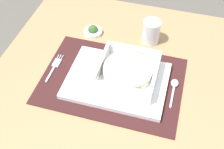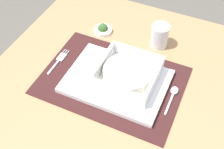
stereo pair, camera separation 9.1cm
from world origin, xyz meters
The scene contains 9 objects.
dining_table centered at (0.00, 0.00, 0.63)m, with size 0.84×0.78×0.75m.
placemat centered at (-0.02, -0.04, 0.75)m, with size 0.44×0.32×0.00m, color #381919.
serving_plate centered at (-0.01, -0.04, 0.76)m, with size 0.31×0.23×0.02m, color white.
porridge_bowl centered at (0.02, -0.02, 0.79)m, with size 0.18×0.18×0.05m.
fork centered at (-0.22, -0.03, 0.75)m, with size 0.02×0.13×0.00m.
spoon centered at (0.17, -0.01, 0.75)m, with size 0.02×0.11×0.01m.
butter_knife centered at (0.14, -0.06, 0.75)m, with size 0.01×0.14×0.01m.
drinking_glass centered at (0.06, 0.18, 0.78)m, with size 0.06×0.06×0.09m.
condiment_saucer centered at (-0.16, 0.17, 0.76)m, with size 0.07×0.07×0.04m.
Camera 2 is at (0.23, -0.59, 1.46)m, focal length 46.92 mm.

